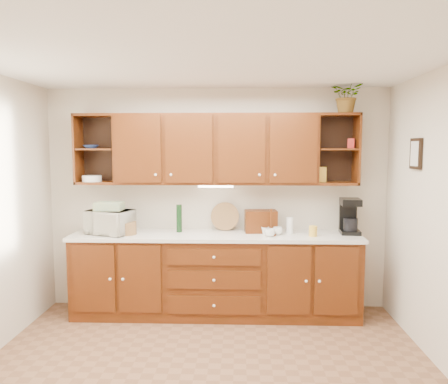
# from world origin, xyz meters

# --- Properties ---
(floor) EXTENTS (4.00, 4.00, 0.00)m
(floor) POSITION_xyz_m (0.00, 0.00, 0.00)
(floor) COLOR brown
(floor) RESTS_ON ground
(ceiling) EXTENTS (4.00, 4.00, 0.00)m
(ceiling) POSITION_xyz_m (0.00, 0.00, 2.60)
(ceiling) COLOR white
(ceiling) RESTS_ON back_wall
(back_wall) EXTENTS (4.00, 0.00, 4.00)m
(back_wall) POSITION_xyz_m (0.00, 1.75, 1.30)
(back_wall) COLOR beige
(back_wall) RESTS_ON floor
(base_cabinets) EXTENTS (3.20, 0.60, 0.90)m
(base_cabinets) POSITION_xyz_m (0.00, 1.45, 0.45)
(base_cabinets) COLOR #3B1B06
(base_cabinets) RESTS_ON floor
(countertop) EXTENTS (3.24, 0.64, 0.04)m
(countertop) POSITION_xyz_m (0.00, 1.44, 0.92)
(countertop) COLOR silver
(countertop) RESTS_ON base_cabinets
(upper_cabinets) EXTENTS (3.20, 0.33, 0.80)m
(upper_cabinets) POSITION_xyz_m (0.01, 1.59, 1.89)
(upper_cabinets) COLOR #3B1B06
(upper_cabinets) RESTS_ON back_wall
(undercabinet_light) EXTENTS (0.40, 0.05, 0.02)m
(undercabinet_light) POSITION_xyz_m (0.00, 1.53, 1.47)
(undercabinet_light) COLOR white
(undercabinet_light) RESTS_ON upper_cabinets
(framed_picture) EXTENTS (0.03, 0.24, 0.30)m
(framed_picture) POSITION_xyz_m (1.98, 0.90, 1.85)
(framed_picture) COLOR black
(framed_picture) RESTS_ON right_wall
(wicker_basket) EXTENTS (0.26, 0.26, 0.14)m
(wicker_basket) POSITION_xyz_m (-1.00, 1.38, 1.01)
(wicker_basket) COLOR brown
(wicker_basket) RESTS_ON countertop
(microwave) EXTENTS (0.57, 0.47, 0.27)m
(microwave) POSITION_xyz_m (-1.19, 1.41, 1.07)
(microwave) COLOR #EDE5CD
(microwave) RESTS_ON countertop
(towel_stack) EXTENTS (0.31, 0.23, 0.09)m
(towel_stack) POSITION_xyz_m (-1.19, 1.41, 1.25)
(towel_stack) COLOR #D4C564
(towel_stack) RESTS_ON microwave
(wine_bottle) EXTENTS (0.08, 0.08, 0.32)m
(wine_bottle) POSITION_xyz_m (-0.42, 1.53, 1.10)
(wine_bottle) COLOR black
(wine_bottle) RESTS_ON countertop
(woven_tray) EXTENTS (0.34, 0.11, 0.33)m
(woven_tray) POSITION_xyz_m (0.10, 1.67, 0.95)
(woven_tray) COLOR brown
(woven_tray) RESTS_ON countertop
(bread_box) EXTENTS (0.37, 0.25, 0.25)m
(bread_box) POSITION_xyz_m (0.52, 1.56, 1.07)
(bread_box) COLOR #3B1B06
(bread_box) RESTS_ON countertop
(mug_tree) EXTENTS (0.27, 0.27, 0.30)m
(mug_tree) POSITION_xyz_m (0.62, 1.38, 0.99)
(mug_tree) COLOR #3B1B06
(mug_tree) RESTS_ON countertop
(canister_red) EXTENTS (0.15, 0.15, 0.15)m
(canister_red) POSITION_xyz_m (0.47, 1.53, 1.02)
(canister_red) COLOR #A61E18
(canister_red) RESTS_ON countertop
(canister_white) EXTENTS (0.10, 0.10, 0.18)m
(canister_white) POSITION_xyz_m (0.84, 1.50, 1.03)
(canister_white) COLOR white
(canister_white) RESTS_ON countertop
(canister_yellow) EXTENTS (0.12, 0.12, 0.11)m
(canister_yellow) POSITION_xyz_m (1.08, 1.34, 1.00)
(canister_yellow) COLOR gold
(canister_yellow) RESTS_ON countertop
(coffee_maker) EXTENTS (0.23, 0.29, 0.40)m
(coffee_maker) POSITION_xyz_m (1.52, 1.53, 1.13)
(coffee_maker) COLOR black
(coffee_maker) RESTS_ON countertop
(bowl_stack) EXTENTS (0.19, 0.19, 0.04)m
(bowl_stack) POSITION_xyz_m (-1.44, 1.58, 1.92)
(bowl_stack) COLOR navy
(bowl_stack) RESTS_ON upper_cabinets
(plate_stack) EXTENTS (0.25, 0.25, 0.07)m
(plate_stack) POSITION_xyz_m (-1.43, 1.55, 1.56)
(plate_stack) COLOR white
(plate_stack) RESTS_ON upper_cabinets
(pantry_box_yellow) EXTENTS (0.12, 0.10, 0.17)m
(pantry_box_yellow) POSITION_xyz_m (1.20, 1.58, 1.61)
(pantry_box_yellow) COLOR gold
(pantry_box_yellow) RESTS_ON upper_cabinets
(pantry_box_red) EXTENTS (0.09, 0.09, 0.11)m
(pantry_box_red) POSITION_xyz_m (1.52, 1.56, 1.96)
(pantry_box_red) COLOR #A61E18
(pantry_box_red) RESTS_ON upper_cabinets
(potted_plant) EXTENTS (0.43, 0.41, 0.38)m
(potted_plant) POSITION_xyz_m (1.46, 1.54, 2.48)
(potted_plant) COLOR #999999
(potted_plant) RESTS_ON upper_cabinets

